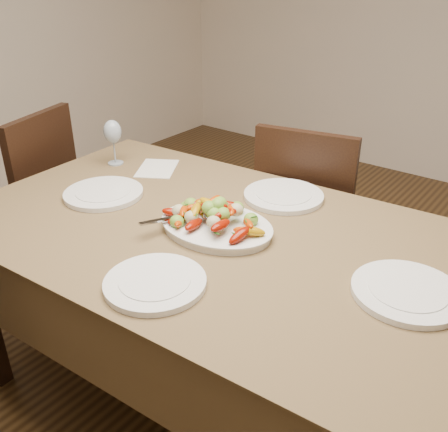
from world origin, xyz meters
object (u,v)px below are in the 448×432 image
wine_glass (113,141)px  serving_platter (216,228)px  plate_far (283,196)px  plate_near (155,283)px  chair_far (312,219)px  chair_left (20,206)px  plate_right (407,292)px  dining_table (224,325)px  plate_left (104,194)px

wine_glass → serving_platter: bearing=-15.9°
plate_far → wine_glass: 0.78m
serving_platter → plate_near: 0.35m
plate_far → plate_near: 0.69m
serving_platter → chair_far: bearing=92.9°
chair_far → plate_far: bearing=89.4°
plate_far → plate_near: bearing=-88.5°
chair_left → plate_right: bearing=73.6°
dining_table → chair_left: chair_left is taller
dining_table → serving_platter: 0.39m
plate_left → plate_right: bearing=4.0°
dining_table → serving_platter: bearing=-170.0°
wine_glass → plate_right: bearing=-7.3°
dining_table → plate_near: bearing=-84.8°
chair_left → wine_glass: wine_glass is taller
plate_right → plate_near: same height
plate_left → dining_table: bearing=5.3°
serving_platter → wine_glass: size_ratio=1.84×
dining_table → plate_far: (0.01, 0.34, 0.39)m
plate_far → wine_glass: wine_glass is taller
serving_platter → plate_right: bearing=3.2°
plate_near → wine_glass: size_ratio=1.36×
plate_right → wine_glass: 1.35m
plate_left → plate_near: same height
plate_near → chair_far: bearing=95.1°
dining_table → serving_platter: size_ratio=4.88×
dining_table → plate_right: plate_right is taller
serving_platter → plate_far: serving_platter is taller
dining_table → plate_far: size_ratio=6.25×
plate_near → wine_glass: wine_glass is taller
wine_glass → plate_far: bearing=10.8°
serving_platter → plate_near: bearing=-80.1°
serving_platter → plate_right: 0.62m
plate_right → wine_glass: size_ratio=1.43×
serving_platter → plate_right: (0.62, 0.03, -0.00)m
plate_far → chair_far: bearing=101.1°
plate_left → wine_glass: size_ratio=1.43×
dining_table → plate_left: (-0.53, -0.05, 0.39)m
chair_left → serving_platter: size_ratio=2.52×
plate_left → plate_far: (0.54, 0.39, 0.00)m
chair_far → serving_platter: chair_far is taller
dining_table → wine_glass: (-0.75, 0.20, 0.48)m
dining_table → plate_right: 0.71m
chair_far → plate_right: chair_far is taller
serving_platter → wine_glass: (-0.72, 0.20, 0.09)m
chair_left → serving_platter: chair_left is taller
chair_left → dining_table: bearing=72.6°
serving_platter → plate_far: bearing=83.2°
dining_table → plate_near: plate_near is taller
dining_table → wine_glass: wine_glass is taller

